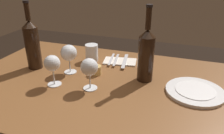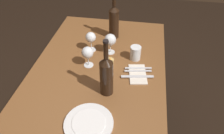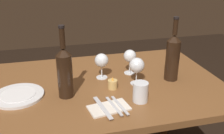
{
  "view_description": "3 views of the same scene",
  "coord_description": "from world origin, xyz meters",
  "px_view_note": "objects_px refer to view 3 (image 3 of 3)",
  "views": [
    {
      "loc": [
        0.41,
        -0.89,
        1.27
      ],
      "look_at": [
        0.1,
        0.0,
        0.83
      ],
      "focal_mm": 35.63,
      "sensor_mm": 36.0,
      "label": 1
    },
    {
      "loc": [
        1.08,
        0.27,
        1.69
      ],
      "look_at": [
        0.07,
        0.1,
        0.8
      ],
      "focal_mm": 33.85,
      "sensor_mm": 36.0,
      "label": 2
    },
    {
      "loc": [
        0.3,
        1.3,
        1.4
      ],
      "look_at": [
        -0.01,
        0.06,
        0.86
      ],
      "focal_mm": 42.13,
      "sensor_mm": 36.0,
      "label": 3
    }
  ],
  "objects_px": {
    "wine_glass_left": "(130,57)",
    "table_knife": "(103,107)",
    "water_tumbler": "(140,93)",
    "wine_glass_centre": "(137,66)",
    "votive_candle": "(113,84)",
    "dinner_plate": "(18,95)",
    "wine_glass_right": "(102,61)",
    "fork_inner": "(114,106)",
    "folded_napkin": "(109,108)",
    "wine_bottle": "(173,56)",
    "fork_outer": "(119,105)",
    "wine_bottle_second": "(65,71)"
  },
  "relations": [
    {
      "from": "wine_glass_left",
      "to": "table_knife",
      "type": "xyz_separation_m",
      "value": [
        0.25,
        0.36,
        -0.1
      ]
    },
    {
      "from": "water_tumbler",
      "to": "wine_glass_centre",
      "type": "bearing_deg",
      "value": -103.22
    },
    {
      "from": "votive_candle",
      "to": "table_knife",
      "type": "bearing_deg",
      "value": 63.35
    },
    {
      "from": "wine_glass_centre",
      "to": "dinner_plate",
      "type": "relative_size",
      "value": 0.59
    },
    {
      "from": "wine_glass_right",
      "to": "fork_inner",
      "type": "height_order",
      "value": "wine_glass_right"
    },
    {
      "from": "wine_glass_left",
      "to": "fork_inner",
      "type": "distance_m",
      "value": 0.42
    },
    {
      "from": "folded_napkin",
      "to": "table_knife",
      "type": "height_order",
      "value": "table_knife"
    },
    {
      "from": "wine_glass_left",
      "to": "wine_glass_centre",
      "type": "distance_m",
      "value": 0.15
    },
    {
      "from": "wine_bottle",
      "to": "water_tumbler",
      "type": "bearing_deg",
      "value": 37.03
    },
    {
      "from": "votive_candle",
      "to": "wine_bottle",
      "type": "bearing_deg",
      "value": -175.01
    },
    {
      "from": "wine_bottle",
      "to": "folded_napkin",
      "type": "xyz_separation_m",
      "value": [
        0.43,
        0.23,
        -0.14
      ]
    },
    {
      "from": "dinner_plate",
      "to": "table_knife",
      "type": "height_order",
      "value": "dinner_plate"
    },
    {
      "from": "folded_napkin",
      "to": "table_knife",
      "type": "distance_m",
      "value": 0.03
    },
    {
      "from": "wine_glass_centre",
      "to": "water_tumbler",
      "type": "bearing_deg",
      "value": 76.78
    },
    {
      "from": "wine_glass_left",
      "to": "dinner_plate",
      "type": "distance_m",
      "value": 0.66
    },
    {
      "from": "dinner_plate",
      "to": "folded_napkin",
      "type": "relative_size",
      "value": 1.26
    },
    {
      "from": "dinner_plate",
      "to": "wine_glass_right",
      "type": "bearing_deg",
      "value": -165.63
    },
    {
      "from": "wine_glass_right",
      "to": "wine_bottle",
      "type": "relative_size",
      "value": 0.41
    },
    {
      "from": "votive_candle",
      "to": "fork_outer",
      "type": "relative_size",
      "value": 0.37
    },
    {
      "from": "water_tumbler",
      "to": "table_knife",
      "type": "relative_size",
      "value": 0.48
    },
    {
      "from": "water_tumbler",
      "to": "fork_inner",
      "type": "distance_m",
      "value": 0.15
    },
    {
      "from": "dinner_plate",
      "to": "wine_bottle_second",
      "type": "bearing_deg",
      "value": 168.02
    },
    {
      "from": "dinner_plate",
      "to": "wine_bottle",
      "type": "bearing_deg",
      "value": -179.75
    },
    {
      "from": "water_tumbler",
      "to": "votive_candle",
      "type": "xyz_separation_m",
      "value": [
        0.1,
        -0.16,
        -0.02
      ]
    },
    {
      "from": "wine_bottle",
      "to": "fork_inner",
      "type": "bearing_deg",
      "value": 29.52
    },
    {
      "from": "wine_glass_centre",
      "to": "fork_inner",
      "type": "distance_m",
      "value": 0.3
    },
    {
      "from": "water_tumbler",
      "to": "table_knife",
      "type": "height_order",
      "value": "water_tumbler"
    },
    {
      "from": "wine_bottle",
      "to": "table_knife",
      "type": "distance_m",
      "value": 0.53
    },
    {
      "from": "wine_glass_right",
      "to": "wine_glass_left",
      "type": "bearing_deg",
      "value": -172.85
    },
    {
      "from": "wine_bottle",
      "to": "water_tumbler",
      "type": "height_order",
      "value": "wine_bottle"
    },
    {
      "from": "wine_glass_right",
      "to": "fork_inner",
      "type": "distance_m",
      "value": 0.36
    },
    {
      "from": "water_tumbler",
      "to": "wine_glass_left",
      "type": "bearing_deg",
      "value": -98.64
    },
    {
      "from": "water_tumbler",
      "to": "fork_inner",
      "type": "bearing_deg",
      "value": 12.58
    },
    {
      "from": "wine_glass_right",
      "to": "folded_napkin",
      "type": "relative_size",
      "value": 0.73
    },
    {
      "from": "dinner_plate",
      "to": "table_knife",
      "type": "relative_size",
      "value": 1.23
    },
    {
      "from": "wine_glass_left",
      "to": "dinner_plate",
      "type": "relative_size",
      "value": 0.58
    },
    {
      "from": "wine_glass_centre",
      "to": "water_tumbler",
      "type": "xyz_separation_m",
      "value": [
        0.04,
        0.19,
        -0.06
      ]
    },
    {
      "from": "wine_glass_left",
      "to": "folded_napkin",
      "type": "distance_m",
      "value": 0.44
    },
    {
      "from": "wine_bottle",
      "to": "fork_inner",
      "type": "height_order",
      "value": "wine_bottle"
    },
    {
      "from": "wine_bottle_second",
      "to": "votive_candle",
      "type": "bearing_deg",
      "value": -174.64
    },
    {
      "from": "fork_inner",
      "to": "table_knife",
      "type": "distance_m",
      "value": 0.06
    },
    {
      "from": "wine_bottle",
      "to": "water_tumbler",
      "type": "xyz_separation_m",
      "value": [
        0.26,
        0.2,
        -0.1
      ]
    },
    {
      "from": "wine_glass_right",
      "to": "folded_napkin",
      "type": "height_order",
      "value": "wine_glass_right"
    },
    {
      "from": "wine_glass_right",
      "to": "votive_candle",
      "type": "xyz_separation_m",
      "value": [
        -0.03,
        0.15,
        -0.08
      ]
    },
    {
      "from": "wine_glass_centre",
      "to": "wine_bottle_second",
      "type": "relative_size",
      "value": 0.42
    },
    {
      "from": "wine_glass_right",
      "to": "fork_outer",
      "type": "height_order",
      "value": "wine_glass_right"
    },
    {
      "from": "water_tumbler",
      "to": "fork_outer",
      "type": "bearing_deg",
      "value": 15.15
    },
    {
      "from": "wine_glass_right",
      "to": "wine_bottle",
      "type": "distance_m",
      "value": 0.4
    },
    {
      "from": "wine_glass_left",
      "to": "wine_bottle_second",
      "type": "bearing_deg",
      "value": 25.63
    },
    {
      "from": "folded_napkin",
      "to": "table_knife",
      "type": "xyz_separation_m",
      "value": [
        0.03,
        0.0,
        0.01
      ]
    }
  ]
}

